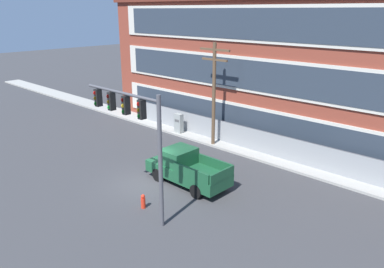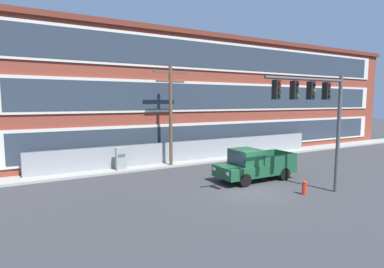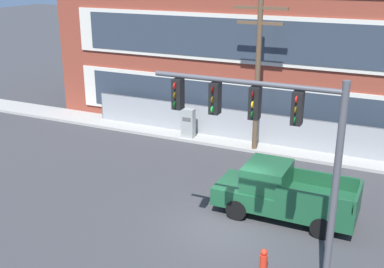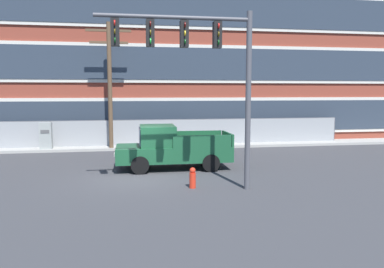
% 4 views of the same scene
% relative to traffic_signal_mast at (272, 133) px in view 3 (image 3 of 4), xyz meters
% --- Properties ---
extents(ground_plane, '(160.00, 160.00, 0.00)m').
position_rel_traffic_signal_mast_xyz_m(ground_plane, '(-2.20, 2.47, -4.78)').
color(ground_plane, '#38383A').
extents(sidewalk_building_side, '(80.00, 2.02, 0.16)m').
position_rel_traffic_signal_mast_xyz_m(sidewalk_building_side, '(-2.20, 10.93, -4.70)').
color(sidewalk_building_side, '#9E9B93').
rests_on(sidewalk_building_side, ground).
extents(chain_link_fence, '(25.43, 0.06, 1.80)m').
position_rel_traffic_signal_mast_xyz_m(chain_link_fence, '(-0.93, 11.16, -3.86)').
color(chain_link_fence, gray).
rests_on(chain_link_fence, ground).
extents(traffic_signal_mast, '(5.46, 0.43, 6.41)m').
position_rel_traffic_signal_mast_xyz_m(traffic_signal_mast, '(0.00, 0.00, 0.00)').
color(traffic_signal_mast, '#4C4C51').
rests_on(traffic_signal_mast, ground).
extents(pickup_truck_dark_green, '(5.34, 2.19, 2.04)m').
position_rel_traffic_signal_mast_xyz_m(pickup_truck_dark_green, '(-0.57, 4.14, -3.82)').
color(pickup_truck_dark_green, '#194C2D').
rests_on(pickup_truck_dark_green, ground).
extents(utility_pole_near_corner, '(2.66, 0.26, 7.70)m').
position_rel_traffic_signal_mast_xyz_m(utility_pole_near_corner, '(-3.59, 10.20, -0.45)').
color(utility_pole_near_corner, brown).
rests_on(utility_pole_near_corner, ground).
extents(electrical_cabinet, '(0.70, 0.45, 1.76)m').
position_rel_traffic_signal_mast_xyz_m(electrical_cabinet, '(-7.43, 10.37, -3.90)').
color(electrical_cabinet, '#939993').
rests_on(electrical_cabinet, ground).
extents(fire_hydrant, '(0.24, 0.24, 0.78)m').
position_rel_traffic_signal_mast_xyz_m(fire_hydrant, '(-0.15, 0.47, -4.40)').
color(fire_hydrant, red).
rests_on(fire_hydrant, ground).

